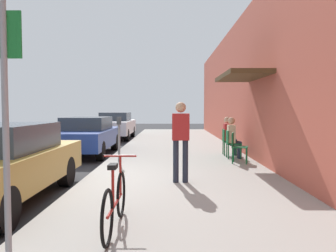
{
  "coord_description": "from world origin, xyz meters",
  "views": [
    {
      "loc": [
        1.95,
        -7.24,
        1.68
      ],
      "look_at": [
        1.86,
        5.14,
        1.04
      ],
      "focal_mm": 35.64,
      "sensor_mm": 36.0,
      "label": 1
    }
  ],
  "objects_px": {
    "cafe_chair_0": "(237,146)",
    "seated_patron_1": "(233,136)",
    "parking_meter": "(119,136)",
    "cafe_chair_1": "(231,142)",
    "cafe_chair_2": "(227,140)",
    "pedestrian_standing": "(181,135)",
    "parked_car_1": "(87,135)",
    "parked_car_2": "(115,125)",
    "street_sign": "(6,113)",
    "bicycle_0": "(115,202)",
    "seated_patron_2": "(229,134)"
  },
  "relations": [
    {
      "from": "parking_meter",
      "to": "seated_patron_1",
      "type": "height_order",
      "value": "parking_meter"
    },
    {
      "from": "bicycle_0",
      "to": "cafe_chair_0",
      "type": "xyz_separation_m",
      "value": [
        2.63,
        5.31,
        0.14
      ]
    },
    {
      "from": "parking_meter",
      "to": "cafe_chair_1",
      "type": "relative_size",
      "value": 1.52
    },
    {
      "from": "seated_patron_1",
      "to": "pedestrian_standing",
      "type": "height_order",
      "value": "pedestrian_standing"
    },
    {
      "from": "parked_car_1",
      "to": "bicycle_0",
      "type": "distance_m",
      "value": 8.2
    },
    {
      "from": "street_sign",
      "to": "seated_patron_2",
      "type": "height_order",
      "value": "street_sign"
    },
    {
      "from": "cafe_chair_0",
      "to": "seated_patron_2",
      "type": "relative_size",
      "value": 0.67
    },
    {
      "from": "parked_car_2",
      "to": "cafe_chair_1",
      "type": "distance_m",
      "value": 9.44
    },
    {
      "from": "cafe_chair_0",
      "to": "seated_patron_1",
      "type": "xyz_separation_m",
      "value": [
        0.06,
        0.91,
        0.19
      ]
    },
    {
      "from": "parked_car_1",
      "to": "cafe_chair_0",
      "type": "distance_m",
      "value": 5.58
    },
    {
      "from": "parking_meter",
      "to": "parked_car_1",
      "type": "bearing_deg",
      "value": 122.84
    },
    {
      "from": "parked_car_1",
      "to": "cafe_chair_1",
      "type": "height_order",
      "value": "parked_car_1"
    },
    {
      "from": "cafe_chair_0",
      "to": "pedestrian_standing",
      "type": "distance_m",
      "value": 3.09
    },
    {
      "from": "parked_car_2",
      "to": "cafe_chair_1",
      "type": "relative_size",
      "value": 5.06
    },
    {
      "from": "street_sign",
      "to": "cafe_chair_2",
      "type": "distance_m",
      "value": 8.84
    },
    {
      "from": "bicycle_0",
      "to": "seated_patron_1",
      "type": "xyz_separation_m",
      "value": [
        2.69,
        6.22,
        0.34
      ]
    },
    {
      "from": "street_sign",
      "to": "cafe_chair_1",
      "type": "xyz_separation_m",
      "value": [
        3.46,
        7.32,
        -1.02
      ]
    },
    {
      "from": "bicycle_0",
      "to": "parked_car_2",
      "type": "bearing_deg",
      "value": 99.32
    },
    {
      "from": "cafe_chair_0",
      "to": "cafe_chair_1",
      "type": "height_order",
      "value": "same"
    },
    {
      "from": "parked_car_1",
      "to": "seated_patron_1",
      "type": "relative_size",
      "value": 3.41
    },
    {
      "from": "cafe_chair_1",
      "to": "seated_patron_1",
      "type": "height_order",
      "value": "seated_patron_1"
    },
    {
      "from": "cafe_chair_1",
      "to": "street_sign",
      "type": "bearing_deg",
      "value": -115.31
    },
    {
      "from": "cafe_chair_2",
      "to": "cafe_chair_0",
      "type": "bearing_deg",
      "value": -89.9
    },
    {
      "from": "street_sign",
      "to": "pedestrian_standing",
      "type": "height_order",
      "value": "street_sign"
    },
    {
      "from": "parking_meter",
      "to": "pedestrian_standing",
      "type": "height_order",
      "value": "pedestrian_standing"
    },
    {
      "from": "parked_car_1",
      "to": "parked_car_2",
      "type": "bearing_deg",
      "value": 90.0
    },
    {
      "from": "cafe_chair_0",
      "to": "cafe_chair_1",
      "type": "xyz_separation_m",
      "value": [
        -0.0,
        0.91,
        0.0
      ]
    },
    {
      "from": "cafe_chair_1",
      "to": "seated_patron_2",
      "type": "distance_m",
      "value": 0.77
    },
    {
      "from": "parked_car_1",
      "to": "parked_car_2",
      "type": "height_order",
      "value": "parked_car_2"
    },
    {
      "from": "cafe_chair_2",
      "to": "pedestrian_standing",
      "type": "relative_size",
      "value": 0.51
    },
    {
      "from": "street_sign",
      "to": "parking_meter",
      "type": "bearing_deg",
      "value": 89.56
    },
    {
      "from": "cafe_chair_0",
      "to": "street_sign",
      "type": "bearing_deg",
      "value": -118.39
    },
    {
      "from": "cafe_chair_2",
      "to": "parking_meter",
      "type": "bearing_deg",
      "value": -156.12
    },
    {
      "from": "parked_car_1",
      "to": "pedestrian_standing",
      "type": "distance_m",
      "value": 6.05
    },
    {
      "from": "cafe_chair_1",
      "to": "bicycle_0",
      "type": "bearing_deg",
      "value": -112.89
    },
    {
      "from": "cafe_chair_1",
      "to": "pedestrian_standing",
      "type": "relative_size",
      "value": 0.51
    },
    {
      "from": "parked_car_1",
      "to": "seated_patron_1",
      "type": "height_order",
      "value": "seated_patron_1"
    },
    {
      "from": "seated_patron_2",
      "to": "cafe_chair_0",
      "type": "bearing_deg",
      "value": -91.98
    },
    {
      "from": "cafe_chair_0",
      "to": "seated_patron_1",
      "type": "relative_size",
      "value": 0.67
    },
    {
      "from": "parked_car_2",
      "to": "seated_patron_2",
      "type": "distance_m",
      "value": 8.84
    },
    {
      "from": "street_sign",
      "to": "seated_patron_2",
      "type": "relative_size",
      "value": 2.02
    },
    {
      "from": "seated_patron_1",
      "to": "seated_patron_2",
      "type": "height_order",
      "value": "same"
    },
    {
      "from": "cafe_chair_1",
      "to": "cafe_chair_0",
      "type": "bearing_deg",
      "value": -89.82
    },
    {
      "from": "parked_car_2",
      "to": "parking_meter",
      "type": "distance_m",
      "value": 8.93
    },
    {
      "from": "street_sign",
      "to": "seated_patron_1",
      "type": "distance_m",
      "value": 8.17
    },
    {
      "from": "seated_patron_1",
      "to": "cafe_chair_2",
      "type": "xyz_separation_m",
      "value": [
        -0.06,
        0.75,
        -0.19
      ]
    },
    {
      "from": "parked_car_2",
      "to": "cafe_chair_2",
      "type": "relative_size",
      "value": 5.06
    },
    {
      "from": "parking_meter",
      "to": "cafe_chair_1",
      "type": "xyz_separation_m",
      "value": [
        3.41,
        0.76,
        -0.26
      ]
    },
    {
      "from": "parked_car_1",
      "to": "seated_patron_1",
      "type": "distance_m",
      "value": 5.29
    },
    {
      "from": "cafe_chair_1",
      "to": "pedestrian_standing",
      "type": "distance_m",
      "value": 3.87
    }
  ]
}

